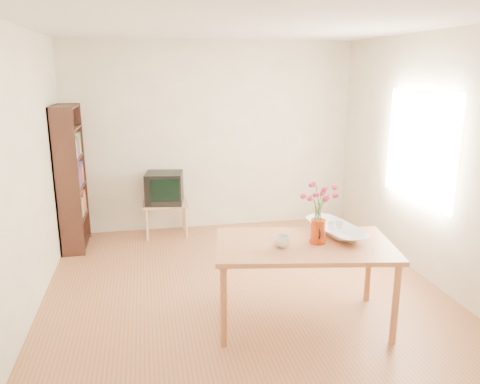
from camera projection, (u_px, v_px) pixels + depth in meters
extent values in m
plane|color=brown|center=(246.00, 295.00, 4.73)|extent=(4.50, 4.50, 0.00)
plane|color=white|center=(247.00, 23.00, 4.07)|extent=(4.50, 4.50, 0.00)
plane|color=beige|center=(212.00, 137.00, 6.54)|extent=(4.00, 0.00, 4.00)
plane|color=beige|center=(345.00, 262.00, 2.27)|extent=(4.00, 0.00, 4.00)
plane|color=beige|center=(19.00, 179.00, 4.02)|extent=(0.00, 4.50, 4.50)
plane|color=beige|center=(437.00, 161.00, 4.79)|extent=(0.00, 4.50, 4.50)
plane|color=white|center=(419.00, 147.00, 5.04)|extent=(0.00, 1.30, 1.30)
cube|color=#9F5B36|center=(304.00, 245.00, 4.05)|extent=(1.65, 1.12, 0.04)
cylinder|color=#9F5B36|center=(224.00, 307.00, 3.77)|extent=(0.06, 0.06, 0.71)
cylinder|color=#9F5B36|center=(395.00, 304.00, 3.80)|extent=(0.06, 0.06, 0.71)
cylinder|color=#9F5B36|center=(224.00, 269.00, 4.49)|extent=(0.06, 0.06, 0.71)
cylinder|color=#9F5B36|center=(369.00, 267.00, 4.53)|extent=(0.06, 0.06, 0.71)
cube|color=tan|center=(165.00, 204.00, 6.35)|extent=(0.60, 0.45, 0.03)
cylinder|color=tan|center=(147.00, 225.00, 6.18)|extent=(0.04, 0.04, 0.43)
cylinder|color=tan|center=(186.00, 223.00, 6.28)|extent=(0.04, 0.04, 0.43)
cylinder|color=tan|center=(146.00, 217.00, 6.53)|extent=(0.04, 0.04, 0.43)
cylinder|color=tan|center=(184.00, 215.00, 6.63)|extent=(0.04, 0.04, 0.43)
cube|color=black|center=(67.00, 185.00, 5.48)|extent=(0.28, 0.02, 1.80)
cube|color=black|center=(75.00, 173.00, 6.12)|extent=(0.28, 0.03, 1.80)
cube|color=black|center=(60.00, 179.00, 5.78)|extent=(0.02, 0.70, 1.80)
cube|color=black|center=(77.00, 243.00, 6.02)|extent=(0.27, 0.65, 0.02)
cube|color=black|center=(75.00, 217.00, 5.93)|extent=(0.27, 0.65, 0.02)
cube|color=black|center=(72.00, 188.00, 5.83)|extent=(0.27, 0.65, 0.02)
cube|color=black|center=(69.00, 158.00, 5.74)|extent=(0.27, 0.65, 0.02)
cube|color=black|center=(66.00, 129.00, 5.65)|extent=(0.27, 0.65, 0.02)
cube|color=black|center=(64.00, 107.00, 5.58)|extent=(0.27, 0.65, 0.02)
cylinder|color=#BE360B|center=(318.00, 232.00, 4.04)|extent=(0.12, 0.12, 0.20)
cylinder|color=#BE360B|center=(317.00, 241.00, 4.06)|extent=(0.14, 0.14, 0.02)
cylinder|color=#BE360B|center=(318.00, 220.00, 4.01)|extent=(0.13, 0.13, 0.01)
cone|color=#BE360B|center=(322.00, 225.00, 3.97)|extent=(0.06, 0.07, 0.06)
torus|color=black|center=(313.00, 228.00, 4.10)|extent=(0.04, 0.10, 0.10)
imported|color=white|center=(282.00, 241.00, 3.95)|extent=(0.13, 0.13, 0.10)
imported|color=white|center=(336.00, 209.00, 4.23)|extent=(0.57, 0.57, 0.46)
imported|color=white|center=(332.00, 215.00, 4.23)|extent=(0.10, 0.10, 0.06)
imported|color=white|center=(340.00, 213.00, 4.27)|extent=(0.07, 0.07, 0.06)
cube|color=black|center=(164.00, 188.00, 6.29)|extent=(0.54, 0.51, 0.42)
cube|color=black|center=(164.00, 185.00, 6.36)|extent=(0.37, 0.29, 0.29)
cube|color=black|center=(165.00, 190.00, 6.08)|extent=(0.37, 0.07, 0.29)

